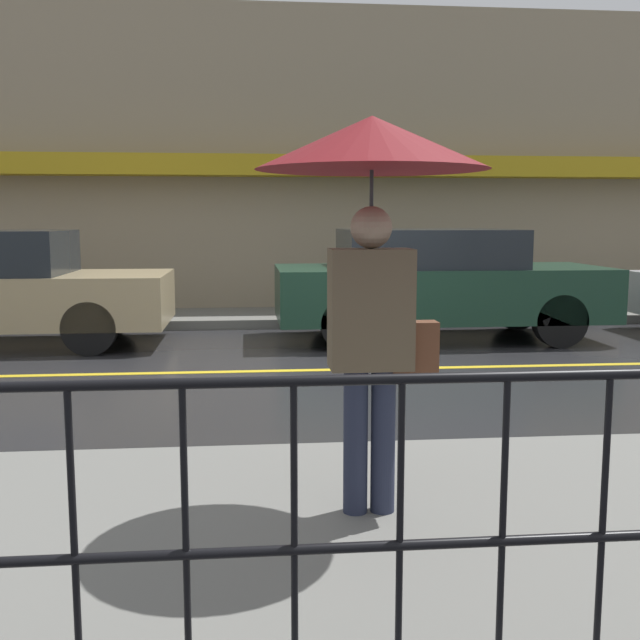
{
  "coord_description": "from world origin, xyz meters",
  "views": [
    {
      "loc": [
        -1.03,
        -8.27,
        1.69
      ],
      "look_at": [
        -0.48,
        -2.65,
        0.93
      ],
      "focal_mm": 42.0,
      "sensor_mm": 36.0,
      "label": 1
    }
  ],
  "objects": [
    {
      "name": "pedestrian",
      "position": [
        -0.39,
        -4.49,
        1.85
      ],
      "size": [
        1.18,
        1.18,
        2.06
      ],
      "color": "#23283D",
      "rests_on": "sidewalk_near"
    },
    {
      "name": "car_dark_green",
      "position": [
        1.64,
        2.04,
        0.8
      ],
      "size": [
        4.59,
        1.87,
        1.56
      ],
      "color": "#193828",
      "rests_on": "ground_plane"
    },
    {
      "name": "railing_foreground",
      "position": [
        0.0,
        -5.93,
        0.8
      ],
      "size": [
        12.0,
        0.04,
        1.05
      ],
      "color": "black",
      "rests_on": "sidewalk_near"
    },
    {
      "name": "ground_plane",
      "position": [
        0.0,
        0.0,
        0.0
      ],
      "size": [
        80.0,
        80.0,
        0.0
      ],
      "primitive_type": "plane",
      "color": "#262628"
    },
    {
      "name": "sidewalk_near",
      "position": [
        0.0,
        -4.71,
        0.07
      ],
      "size": [
        28.0,
        2.94,
        0.15
      ],
      "color": "slate",
      "rests_on": "ground_plane"
    },
    {
      "name": "building_storefront",
      "position": [
        0.0,
        5.07,
        2.67
      ],
      "size": [
        28.0,
        0.85,
        5.34
      ],
      "color": "gray",
      "rests_on": "ground_plane"
    },
    {
      "name": "sidewalk_far",
      "position": [
        0.0,
        4.09,
        0.07
      ],
      "size": [
        28.0,
        1.71,
        0.15
      ],
      "color": "slate",
      "rests_on": "ground_plane"
    },
    {
      "name": "lane_marking",
      "position": [
        0.0,
        0.0,
        0.0
      ],
      "size": [
        25.2,
        0.12,
        0.01
      ],
      "color": "gold",
      "rests_on": "ground_plane"
    }
  ]
}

